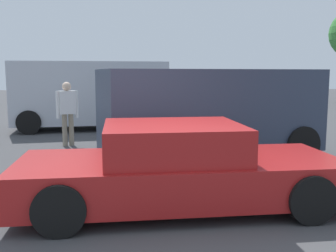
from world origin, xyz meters
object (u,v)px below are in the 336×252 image
(van_white, at_px, (91,93))
(suv_dark, at_px, (210,111))
(pedestrian, at_px, (67,108))
(sedan_foreground, at_px, (178,169))

(van_white, distance_m, suv_dark, 6.15)
(van_white, relative_size, suv_dark, 1.06)
(suv_dark, relative_size, pedestrian, 2.96)
(pedestrian, bearing_deg, van_white, 155.17)
(sedan_foreground, height_order, pedestrian, pedestrian)
(van_white, height_order, pedestrian, van_white)
(suv_dark, bearing_deg, sedan_foreground, 57.08)
(sedan_foreground, relative_size, suv_dark, 0.92)
(van_white, distance_m, pedestrian, 3.29)
(sedan_foreground, height_order, suv_dark, suv_dark)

